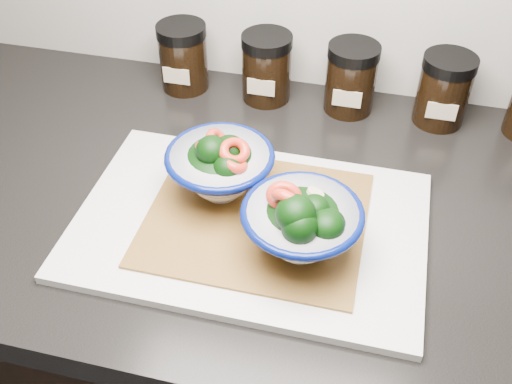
% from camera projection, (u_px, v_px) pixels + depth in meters
% --- Properties ---
extents(cabinet, '(3.43, 0.58, 0.86)m').
position_uv_depth(cabinet, '(303.00, 384.00, 1.13)').
color(cabinet, black).
rests_on(cabinet, ground).
extents(countertop, '(3.50, 0.60, 0.04)m').
position_uv_depth(countertop, '(320.00, 215.00, 0.83)').
color(countertop, black).
rests_on(countertop, cabinet).
extents(cutting_board, '(0.45, 0.30, 0.01)m').
position_uv_depth(cutting_board, '(250.00, 225.00, 0.78)').
color(cutting_board, silver).
rests_on(cutting_board, countertop).
extents(bamboo_mat, '(0.28, 0.24, 0.00)m').
position_uv_depth(bamboo_mat, '(256.00, 218.00, 0.78)').
color(bamboo_mat, olive).
rests_on(bamboo_mat, cutting_board).
extents(bowl_left, '(0.14, 0.14, 0.10)m').
position_uv_depth(bowl_left, '(221.00, 166.00, 0.78)').
color(bowl_left, white).
rests_on(bowl_left, bamboo_mat).
extents(bowl_right, '(0.15, 0.15, 0.12)m').
position_uv_depth(bowl_right, '(302.00, 224.00, 0.70)').
color(bowl_right, white).
rests_on(bowl_right, bamboo_mat).
extents(spice_jar_a, '(0.08, 0.08, 0.11)m').
position_uv_depth(spice_jar_a, '(183.00, 57.00, 1.00)').
color(spice_jar_a, black).
rests_on(spice_jar_a, countertop).
extents(spice_jar_b, '(0.08, 0.08, 0.11)m').
position_uv_depth(spice_jar_b, '(267.00, 67.00, 0.97)').
color(spice_jar_b, black).
rests_on(spice_jar_b, countertop).
extents(spice_jar_c, '(0.08, 0.08, 0.11)m').
position_uv_depth(spice_jar_c, '(351.00, 78.00, 0.95)').
color(spice_jar_c, black).
rests_on(spice_jar_c, countertop).
extents(spice_jar_d, '(0.08, 0.08, 0.11)m').
position_uv_depth(spice_jar_d, '(444.00, 90.00, 0.92)').
color(spice_jar_d, black).
rests_on(spice_jar_d, countertop).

